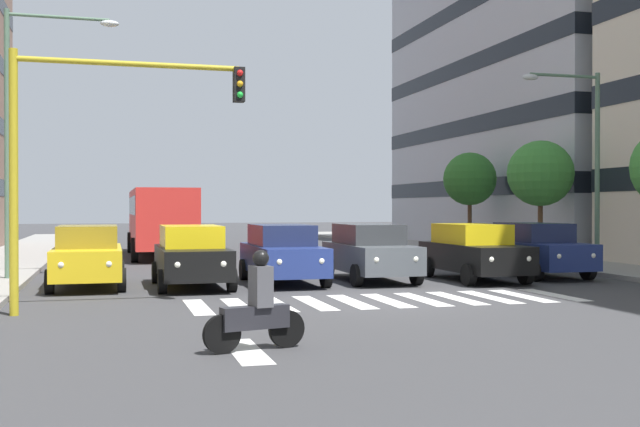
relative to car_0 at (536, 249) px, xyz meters
The scene contains 17 objects.
ground_plane 8.35m from the car_0, 34.70° to the left, with size 180.00×180.00×0.00m, color #38383A.
building_left_block_0 20.68m from the car_0, 123.21° to the right, with size 10.94×21.20×16.34m.
crosswalk_markings 8.35m from the car_0, 34.70° to the left, with size 9.45×2.80×0.01m.
lane_arrow_1 15.18m from the car_0, 42.45° to the left, with size 0.50×2.20×0.01m, color silver.
car_0 is the anchor object (origin of this frame).
car_1 2.64m from the car_0, 15.35° to the left, with size 2.02×4.44×1.72m.
car_2 5.66m from the car_0, ahead, with size 2.02×4.44×1.72m.
car_3 8.36m from the car_0, ahead, with size 2.02×4.44×1.72m.
car_4 11.04m from the car_0, ahead, with size 2.02×4.44×1.72m.
car_5 13.83m from the car_0, ahead, with size 2.02×4.44×1.72m.
bus_behind_traffic 17.49m from the car_0, 50.81° to the right, with size 2.78×10.50×3.00m.
motorcycle_with_rider 15.01m from the car_0, 42.80° to the left, with size 1.68×0.50×1.57m.
traffic_light_gantry 14.90m from the car_0, 20.40° to the left, with size 4.89×0.36×5.50m.
street_lamp_left 3.88m from the car_0, behind, with size 2.88×0.28×6.57m.
street_lamp_right 16.29m from the car_0, ahead, with size 3.27×0.28×7.89m.
street_tree_1 7.23m from the car_0, 122.51° to the right, with size 2.67×2.67×4.79m.
street_tree_2 12.50m from the car_0, 106.46° to the right, with size 2.55×2.55×4.71m.
Camera 1 is at (6.38, 17.27, 2.24)m, focal length 43.12 mm.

